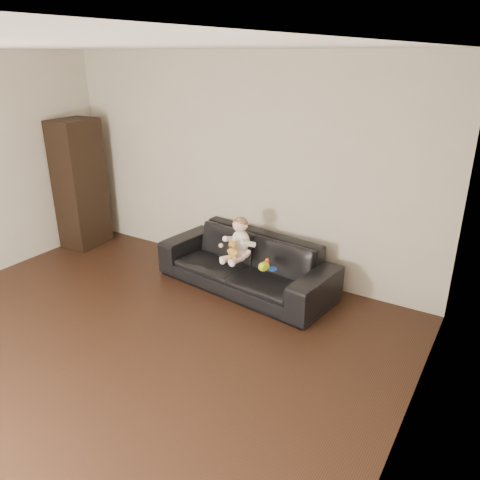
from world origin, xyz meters
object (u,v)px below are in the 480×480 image
Objects in this scene: toy_blue_disc at (272,269)px; cabinet at (80,184)px; sofa at (246,263)px; teddy_bear at (233,250)px; toy_rattle at (267,262)px; toy_green at (264,267)px; baby at (239,241)px.

cabinet is at bearing 177.54° from toy_blue_disc.
teddy_bear is (-0.00, -0.26, 0.26)m from sofa.
toy_blue_disc is (0.10, -0.07, -0.03)m from toy_rattle.
sofa reaches higher than toy_green.
sofa is 21.10× the size of toy_blue_disc.
toy_rattle is (2.98, -0.06, -0.44)m from cabinet.
teddy_bear reaches higher than toy_green.
cabinet is (-2.64, -0.04, 0.57)m from sofa.
toy_blue_disc is (0.44, 0.09, -0.16)m from teddy_bear.
toy_rattle is at bearing 105.87° from toy_green.
teddy_bear is at bearing -67.71° from baby.
teddy_bear is 1.53× the size of toy_green.
cabinet reaches higher than sofa.
sofa is at bearing 158.28° from toy_blue_disc.
toy_blue_disc is at bearing -14.41° from sofa.
cabinet is 3.63× the size of baby.
toy_green is at bearing 9.44° from teddy_bear.
baby is (2.63, -0.07, -0.26)m from cabinet.
toy_blue_disc is (0.44, -0.17, 0.10)m from sofa.
toy_green is (0.39, -0.13, -0.17)m from baby.
toy_green is (0.38, 0.01, -0.11)m from teddy_bear.
toy_rattle is (0.34, 0.16, -0.13)m from teddy_bear.
toy_green is at bearing -7.61° from cabinet.
cabinet is 2.67m from teddy_bear.
sofa is 0.33m from baby.
toy_rattle is at bearing 145.40° from toy_blue_disc.
toy_rattle is at bearing -9.82° from sofa.
cabinet is 3.05m from toy_green.
teddy_bear is 3.18× the size of toy_rattle.
cabinet reaches higher than teddy_bear.
toy_green is (0.38, -0.25, 0.15)m from sofa.
toy_rattle is 0.13m from toy_blue_disc.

